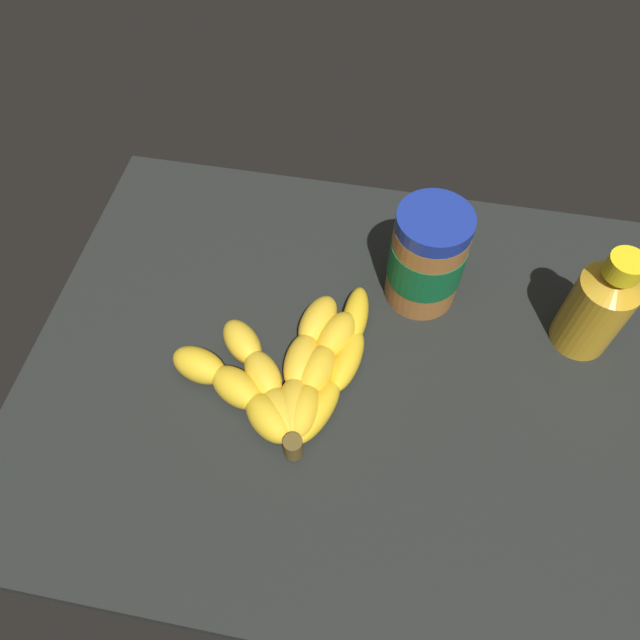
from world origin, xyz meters
TOP-DOWN VIEW (x-y plane):
  - ground_plane at (0.00, 0.00)cm, footprint 72.52×57.62cm
  - banana_bunch at (5.84, 2.87)cm, footprint 21.31×22.33cm
  - peanut_butter_jar at (-7.06, -11.97)cm, footprint 8.66×8.66cm
  - honey_bottle at (-25.93, -8.85)cm, footprint 6.52×6.52cm

SIDE VIEW (x-z plane):
  - ground_plane at x=0.00cm, z-range -3.77..0.00cm
  - banana_bunch at x=5.84cm, z-range -0.10..3.67cm
  - honey_bottle at x=-25.93cm, z-range -0.72..13.69cm
  - peanut_butter_jar at x=-7.06cm, z-range -0.11..13.32cm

